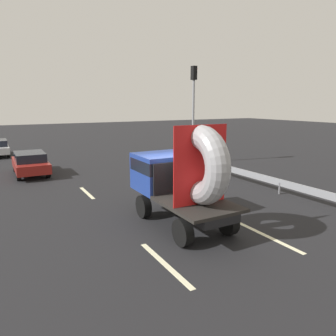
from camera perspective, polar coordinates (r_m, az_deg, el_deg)
name	(u,v)px	position (r m, az deg, el deg)	size (l,w,h in m)	color
ground_plane	(181,221)	(11.32, 2.47, -9.67)	(120.00, 120.00, 0.00)	black
flatbed_truck	(179,176)	(10.69, 2.05, -1.38)	(2.02, 4.44, 3.50)	black
distant_sedan	(30,163)	(20.07, -23.80, 0.90)	(1.75, 4.08, 1.33)	black
traffic_light	(193,102)	(21.90, 4.67, 11.93)	(0.42, 0.36, 6.58)	gray
guardrail	(249,174)	(16.67, 14.50, -1.13)	(0.10, 16.28, 0.71)	gray
lane_dash_left_near	(165,264)	(8.55, -0.60, -17.07)	(2.68, 0.16, 0.01)	beige
lane_dash_left_far	(87,193)	(15.21, -14.55, -4.41)	(2.19, 0.16, 0.01)	beige
lane_dash_right_near	(267,236)	(10.60, 17.55, -11.73)	(2.82, 0.16, 0.01)	beige
lane_dash_right_far	(152,181)	(16.90, -2.93, -2.43)	(2.32, 0.16, 0.01)	beige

